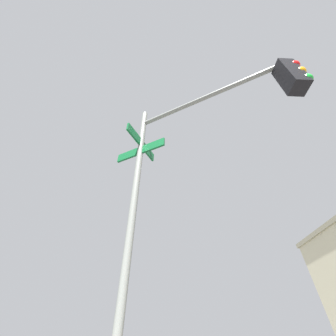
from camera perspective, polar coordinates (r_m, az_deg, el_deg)
traffic_signal_near at (r=3.58m, az=10.09°, el=6.74°), size 2.05×3.29×5.98m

